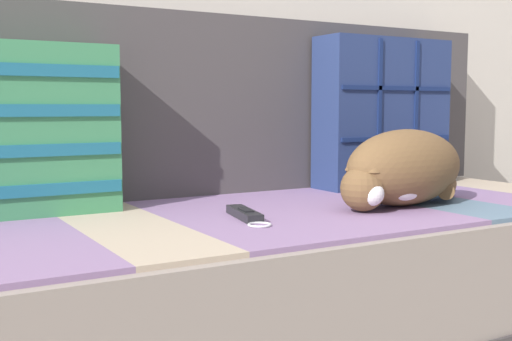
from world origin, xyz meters
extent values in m
cube|color=gray|center=(0.00, 0.14, 0.32)|extent=(2.05, 0.80, 0.24)
cube|color=gray|center=(-0.49, 0.13, 0.44)|extent=(0.20, 0.72, 0.01)
cube|color=tan|center=(-0.29, 0.13, 0.44)|extent=(0.20, 0.72, 0.01)
cube|color=gray|center=(-0.10, 0.13, 0.44)|extent=(0.20, 0.72, 0.01)
cube|color=gray|center=(0.10, 0.13, 0.44)|extent=(0.20, 0.72, 0.01)
cube|color=gray|center=(0.29, 0.13, 0.44)|extent=(0.20, 0.72, 0.01)
cube|color=slate|center=(0.49, 0.13, 0.44)|extent=(0.20, 0.72, 0.01)
cube|color=gray|center=(0.69, 0.13, 0.44)|extent=(0.20, 0.72, 0.01)
cube|color=tan|center=(0.88, 0.13, 0.44)|extent=(0.20, 0.72, 0.01)
cube|color=#474242|center=(0.00, 0.48, 0.69)|extent=(2.05, 0.14, 0.49)
cube|color=navy|center=(0.58, 0.34, 0.67)|extent=(0.43, 0.13, 0.44)
cube|color=navy|center=(0.58, 0.27, 0.60)|extent=(0.41, 0.01, 0.01)
cube|color=navy|center=(0.51, 0.27, 0.67)|extent=(0.01, 0.01, 0.42)
cube|color=navy|center=(0.58, 0.27, 0.74)|extent=(0.41, 0.01, 0.01)
cube|color=navy|center=(0.65, 0.27, 0.67)|extent=(0.01, 0.01, 0.42)
cube|color=#3D8956|center=(-0.43, 0.34, 0.64)|extent=(0.37, 0.13, 0.38)
cube|color=#1E667F|center=(-0.43, 0.27, 0.51)|extent=(0.36, 0.01, 0.03)
cube|color=#1E667F|center=(-0.43, 0.27, 0.60)|extent=(0.36, 0.01, 0.03)
cube|color=#1E667F|center=(-0.43, 0.27, 0.68)|extent=(0.36, 0.01, 0.03)
cube|color=#1E667F|center=(-0.43, 0.27, 0.76)|extent=(0.36, 0.01, 0.03)
ellipsoid|color=brown|center=(0.38, 0.02, 0.54)|extent=(0.42, 0.27, 0.18)
sphere|color=brown|center=(0.22, -0.02, 0.50)|extent=(0.10, 0.10, 0.10)
sphere|color=white|center=(0.22, -0.04, 0.50)|extent=(0.06, 0.06, 0.06)
ellipsoid|color=white|center=(0.33, -0.04, 0.51)|extent=(0.12, 0.05, 0.08)
cylinder|color=brown|center=(0.53, 0.02, 0.48)|extent=(0.16, 0.14, 0.04)
cone|color=brown|center=(0.23, -0.04, 0.56)|extent=(0.04, 0.04, 0.04)
cone|color=brown|center=(0.22, 0.01, 0.56)|extent=(0.04, 0.04, 0.04)
cube|color=black|center=(-0.05, 0.06, 0.46)|extent=(0.07, 0.16, 0.02)
cube|color=black|center=(-0.05, 0.04, 0.47)|extent=(0.03, 0.06, 0.00)
cube|color=black|center=(-0.03, 0.13, 0.46)|extent=(0.03, 0.01, 0.02)
torus|color=silver|center=(-0.07, -0.04, 0.45)|extent=(0.06, 0.06, 0.01)
camera|label=1|loc=(-0.71, -1.13, 0.69)|focal=45.00mm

